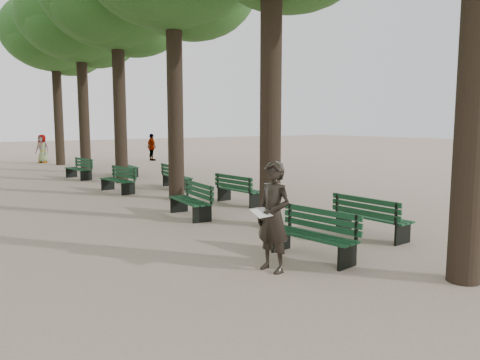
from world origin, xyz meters
TOP-DOWN VIEW (x-y plane):
  - ground at (0.00, 0.00)m, footprint 120.00×120.00m
  - tree_central_4 at (1.50, 18.00)m, footprint 6.00×6.00m
  - tree_central_5 at (1.50, 23.00)m, footprint 6.00×6.00m
  - bench_left_0 at (0.37, 0.31)m, footprint 0.81×1.86m
  - bench_left_1 at (0.37, 5.03)m, footprint 0.74×1.85m
  - bench_left_2 at (0.37, 10.46)m, footprint 0.79×1.86m
  - bench_left_3 at (0.37, 15.35)m, footprint 0.81×1.86m
  - bench_right_0 at (2.63, 0.78)m, footprint 0.66×1.83m
  - bench_right_1 at (2.63, 5.93)m, footprint 0.72×1.84m
  - bench_right_2 at (2.63, 10.18)m, footprint 0.68×1.83m
  - bench_right_3 at (2.63, 15.24)m, footprint 0.72×1.84m
  - man_with_map at (-0.68, 0.18)m, footprint 0.68×0.81m
  - pedestrian_c at (7.21, 22.60)m, footprint 0.41×1.06m
  - pedestrian_d at (0.95, 25.07)m, footprint 0.87×0.85m

SIDE VIEW (x-z plane):
  - ground at x=0.00m, z-range 0.00..0.00m
  - bench_left_0 at x=0.37m, z-range -0.19..0.73m
  - bench_left_1 at x=0.37m, z-range -0.19..0.73m
  - bench_left_2 at x=0.37m, z-range -0.19..0.73m
  - bench_left_3 at x=0.37m, z-range -0.19..0.73m
  - bench_right_0 at x=2.63m, z-range -0.19..0.73m
  - bench_right_1 at x=2.63m, z-range -0.19..0.73m
  - bench_right_2 at x=2.63m, z-range -0.19..0.73m
  - bench_right_3 at x=2.63m, z-range -0.19..0.73m
  - pedestrian_d at x=0.95m, z-range 0.00..1.77m
  - pedestrian_c at x=7.21m, z-range 0.00..1.78m
  - man_with_map at x=-0.68m, z-range 0.00..1.90m
  - tree_central_4 at x=1.50m, z-range 2.68..12.63m
  - tree_central_5 at x=1.50m, z-range 2.68..12.63m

